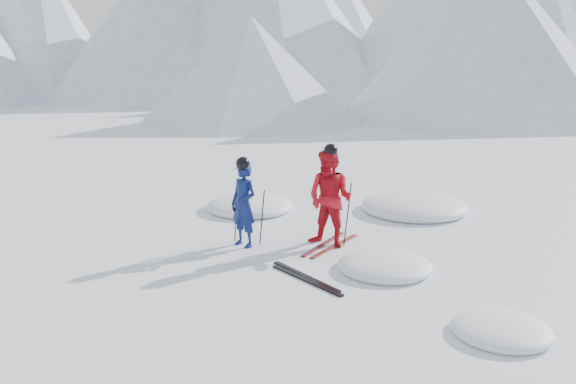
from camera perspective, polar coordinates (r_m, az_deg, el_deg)
The scene contains 12 objects.
ground at distance 10.44m, azimuth 5.53°, elevation -7.33°, with size 160.00×160.00×0.00m, color white.
skier_blue at distance 11.48m, azimuth -4.18°, elevation -1.20°, with size 0.59×0.39×1.62m, color #0D1A53.
skier_red at distance 11.45m, azimuth 3.95°, elevation -0.61°, with size 0.90×0.70×1.86m, color red.
pole_blue_left at distance 11.84m, azimuth -4.94°, elevation -2.14°, with size 0.02×0.02×1.08m, color black.
pole_blue_right at distance 11.62m, azimuth -2.44°, elevation -2.39°, with size 0.02×0.02×1.08m, color black.
pole_red_left at distance 11.88m, azimuth 3.17°, elevation -1.66°, with size 0.02×0.02×1.24m, color black.
pole_red_right at distance 11.53m, azimuth 5.59°, elevation -2.14°, with size 0.02×0.02×1.24m, color black.
ski_worn_left at distance 11.75m, azimuth 3.35°, elevation -4.89°, with size 0.09×1.70×0.03m, color black.
ski_worn_right at distance 11.65m, azimuth 4.41°, elevation -5.06°, with size 0.09×1.70×0.03m, color black.
ski_loose_a at distance 10.10m, azimuth 1.64°, elevation -7.88°, with size 0.09×1.70×0.03m, color black.
ski_loose_b at distance 9.93m, azimuth 1.73°, elevation -8.24°, with size 0.09×1.70×0.03m, color black.
snow_lumps at distance 13.34m, azimuth 7.10°, elevation -2.87°, with size 8.15×7.44×0.54m.
Camera 1 is at (4.09, -8.91, 3.58)m, focal length 38.00 mm.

